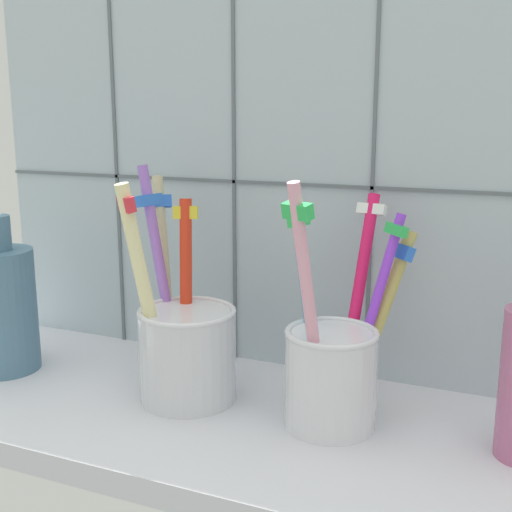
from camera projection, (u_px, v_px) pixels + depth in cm
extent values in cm
cube|color=silver|center=(251.00, 428.00, 51.85)|extent=(64.00, 22.00, 2.00)
cube|color=#B2C1CC|center=(305.00, 144.00, 57.95)|extent=(64.00, 2.00, 45.00)
cube|color=slate|center=(115.00, 141.00, 64.31)|extent=(0.30, 0.20, 45.00)
cube|color=slate|center=(234.00, 143.00, 59.41)|extent=(0.30, 0.20, 45.00)
cube|color=slate|center=(374.00, 146.00, 54.51)|extent=(0.30, 0.20, 45.00)
cube|color=slate|center=(300.00, 185.00, 57.71)|extent=(64.00, 0.20, 0.30)
cylinder|color=silver|center=(188.00, 355.00, 54.06)|extent=(7.96, 7.96, 7.52)
torus|color=silver|center=(187.00, 312.00, 53.24)|extent=(8.06, 8.06, 0.50)
cylinder|color=#9C67D1|center=(161.00, 276.00, 56.11)|extent=(4.90, 2.31, 18.69)
cube|color=blue|center=(149.00, 200.00, 55.56)|extent=(1.73, 2.62, 1.10)
cylinder|color=red|center=(186.00, 293.00, 55.58)|extent=(2.03, 3.16, 15.98)
cube|color=yellow|center=(186.00, 212.00, 54.89)|extent=(2.17, 1.43, 1.14)
cylinder|color=beige|center=(165.00, 278.00, 57.71)|extent=(4.91, 5.65, 17.59)
cube|color=blue|center=(159.00, 201.00, 58.17)|extent=(2.33, 2.19, 1.25)
cylinder|color=#F6EAA9|center=(146.00, 295.00, 51.58)|extent=(3.32, 4.14, 17.92)
cube|color=#E5333F|center=(126.00, 204.00, 49.33)|extent=(2.09, 1.83, 1.26)
cylinder|color=silver|center=(331.00, 379.00, 49.41)|extent=(6.88, 6.88, 7.37)
torus|color=silver|center=(332.00, 333.00, 48.61)|extent=(7.04, 7.04, 0.50)
cylinder|color=#F61A5C|center=(357.00, 302.00, 52.04)|extent=(1.84, 6.90, 16.77)
cube|color=white|center=(371.00, 209.00, 52.58)|extent=(2.40, 1.23, 1.03)
cylinder|color=#963CF0|center=(372.00, 314.00, 50.59)|extent=(4.30, 3.76, 15.63)
cube|color=green|center=(396.00, 230.00, 49.66)|extent=(2.22, 2.41, 0.98)
cylinder|color=#229BCE|center=(308.00, 302.00, 50.87)|extent=(4.06, 2.26, 17.34)
cube|color=green|center=(299.00, 220.00, 50.20)|extent=(1.44, 2.14, 1.01)
cylinder|color=#ECA1B7|center=(310.00, 312.00, 46.02)|extent=(2.50, 4.74, 18.68)
cube|color=green|center=(298.00, 211.00, 43.40)|extent=(2.37, 1.70, 1.19)
cylinder|color=tan|center=(379.00, 322.00, 51.22)|extent=(5.02, 5.07, 14.26)
cube|color=blue|center=(403.00, 252.00, 50.76)|extent=(2.15, 2.14, 1.32)
cylinder|color=slate|center=(5.00, 309.00, 60.31)|extent=(6.29, 6.29, 11.24)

